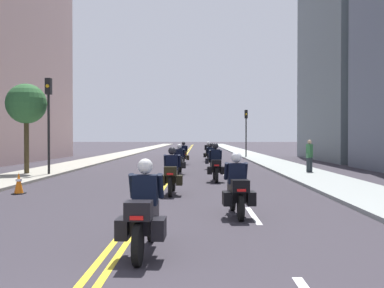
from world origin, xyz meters
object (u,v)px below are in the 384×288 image
(motorcycle_5, at_px, (211,158))
(traffic_light_near, at_px, (49,109))
(motorcycle_1, at_px, (237,190))
(traffic_light_far, at_px, (246,125))
(motorcycle_4, at_px, (179,162))
(motorcycle_3, at_px, (216,166))
(motorcycle_2, at_px, (172,175))
(motorcycle_0, at_px, (144,214))
(street_tree_0, at_px, (26,104))
(pedestrian_0, at_px, (309,156))
(motorcycle_7, at_px, (208,153))
(traffic_cone_0, at_px, (19,183))
(motorcycle_6, at_px, (184,155))

(motorcycle_5, bearing_deg, traffic_light_near, -147.81)
(motorcycle_1, distance_m, traffic_light_near, 13.96)
(traffic_light_near, bearing_deg, traffic_light_far, 59.22)
(motorcycle_4, relative_size, traffic_light_near, 0.47)
(traffic_light_near, relative_size, traffic_light_far, 1.07)
(motorcycle_3, xyz_separation_m, traffic_light_near, (-8.15, 2.44, 2.67))
(motorcycle_2, height_order, motorcycle_4, motorcycle_2)
(motorcycle_0, height_order, motorcycle_3, motorcycle_3)
(motorcycle_2, bearing_deg, motorcycle_0, -89.27)
(motorcycle_4, bearing_deg, traffic_light_far, 75.64)
(motorcycle_1, distance_m, street_tree_0, 15.00)
(motorcycle_2, height_order, pedestrian_0, pedestrian_0)
(motorcycle_5, bearing_deg, motorcycle_7, 90.69)
(pedestrian_0, bearing_deg, traffic_cone_0, -14.38)
(pedestrian_0, distance_m, street_tree_0, 14.73)
(motorcycle_1, bearing_deg, traffic_cone_0, 146.76)
(motorcycle_7, bearing_deg, motorcycle_4, -98.65)
(motorcycle_1, relative_size, motorcycle_2, 0.91)
(motorcycle_0, xyz_separation_m, motorcycle_2, (-0.01, 7.60, 0.01))
(motorcycle_3, distance_m, traffic_light_near, 8.92)
(motorcycle_3, height_order, traffic_light_near, traffic_light_near)
(motorcycle_1, relative_size, motorcycle_7, 0.96)
(motorcycle_0, relative_size, pedestrian_0, 1.23)
(traffic_cone_0, xyz_separation_m, street_tree_0, (-2.50, 7.03, 3.21))
(motorcycle_3, height_order, traffic_cone_0, motorcycle_3)
(motorcycle_5, relative_size, pedestrian_0, 1.23)
(motorcycle_1, height_order, traffic_cone_0, motorcycle_1)
(traffic_cone_0, distance_m, traffic_light_far, 28.94)
(motorcycle_3, distance_m, traffic_light_far, 22.93)
(motorcycle_3, height_order, motorcycle_7, motorcycle_3)
(motorcycle_3, bearing_deg, pedestrian_0, 36.51)
(motorcycle_1, xyz_separation_m, traffic_cone_0, (-7.06, 4.15, -0.28))
(traffic_cone_0, height_order, traffic_light_near, traffic_light_near)
(motorcycle_7, height_order, pedestrian_0, pedestrian_0)
(motorcycle_4, distance_m, pedestrian_0, 6.84)
(motorcycle_6, xyz_separation_m, motorcycle_7, (1.83, 3.76, -0.01))
(motorcycle_0, height_order, motorcycle_5, motorcycle_5)
(motorcycle_3, relative_size, pedestrian_0, 1.22)
(motorcycle_0, relative_size, motorcycle_4, 0.98)
(traffic_light_near, bearing_deg, motorcycle_6, 56.49)
(motorcycle_1, xyz_separation_m, motorcycle_6, (-1.98, 20.47, 0.01))
(motorcycle_1, bearing_deg, traffic_light_far, 80.54)
(motorcycle_0, xyz_separation_m, street_tree_0, (-7.73, 14.66, 2.91))
(motorcycle_5, bearing_deg, motorcycle_4, -116.97)
(motorcycle_0, xyz_separation_m, pedestrian_0, (6.71, 15.81, 0.27))
(traffic_light_near, bearing_deg, motorcycle_0, -65.62)
(motorcycle_2, height_order, traffic_cone_0, motorcycle_2)
(motorcycle_2, bearing_deg, traffic_light_far, 79.20)
(traffic_light_far, bearing_deg, traffic_light_near, -120.78)
(motorcycle_0, height_order, motorcycle_4, same)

